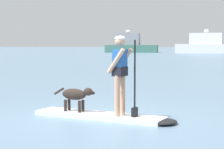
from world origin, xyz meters
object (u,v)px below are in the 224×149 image
object	(u,v)px
person_paddler	(121,69)
dog	(76,95)
moored_boat_port	(210,46)
moored_boat_outer	(130,45)
paddleboard	(108,117)

from	to	relation	value
person_paddler	dog	distance (m)	1.30
dog	moored_boat_port	size ratio (longest dim) A/B	0.08
dog	moored_boat_outer	bearing A→B (deg)	103.31
person_paddler	moored_boat_port	xyz separation A→B (m)	(-2.12, 66.08, 0.24)
dog	moored_boat_port	world-z (taller)	moored_boat_port
person_paddler	moored_boat_outer	size ratio (longest dim) A/B	0.17
paddleboard	moored_boat_outer	distance (m)	69.76
paddleboard	moored_boat_port	bearing A→B (deg)	91.58
paddleboard	person_paddler	world-z (taller)	person_paddler
paddleboard	dog	distance (m)	0.93
paddleboard	moored_boat_port	distance (m)	66.06
dog	moored_boat_port	bearing A→B (deg)	90.88
person_paddler	moored_boat_port	bearing A→B (deg)	91.84
person_paddler	moored_boat_outer	xyz separation A→B (m)	(-17.10, 67.75, 0.26)
dog	moored_boat_outer	distance (m)	69.41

